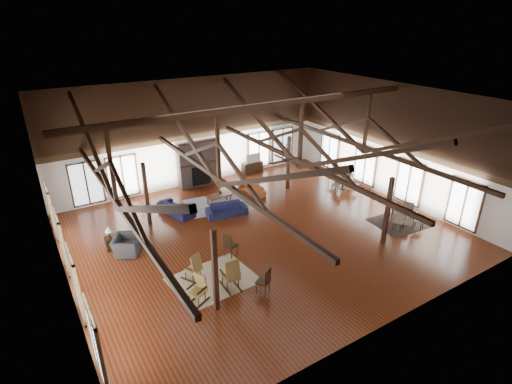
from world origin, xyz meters
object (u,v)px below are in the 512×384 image
tv_console (252,167)px  sofa_orange (252,189)px  sofa_navy_left (176,208)px  armchair (127,245)px  coffee_table (219,196)px  sofa_navy_front (227,210)px  cafe_table_near (404,215)px  cafe_table_far (343,180)px

tv_console → sofa_orange: bearing=-121.8°
sofa_navy_left → armchair: size_ratio=1.85×
sofa_orange → coffee_table: bearing=-92.6°
sofa_navy_front → sofa_orange: (2.39, 1.56, -0.05)m
sofa_navy_left → cafe_table_near: cafe_table_near is taller
sofa_orange → cafe_table_far: size_ratio=0.91×
sofa_navy_front → tv_console: (4.12, 4.34, 0.03)m
sofa_navy_left → sofa_orange: bearing=-104.2°
armchair → cafe_table_near: size_ratio=0.61×
cafe_table_near → cafe_table_far: bearing=82.9°
cafe_table_near → coffee_table: bearing=133.8°
sofa_navy_front → tv_console: 5.99m
sofa_orange → cafe_table_near: cafe_table_near is taller
armchair → cafe_table_near: cafe_table_near is taller
sofa_navy_front → tv_console: size_ratio=1.53×
sofa_navy_front → coffee_table: 1.39m
sofa_navy_front → sofa_orange: 2.86m
coffee_table → tv_console: bearing=31.7°
coffee_table → armchair: armchair is taller
coffee_table → tv_console: (3.84, 2.99, -0.12)m
sofa_orange → coffee_table: 2.14m
armchair → cafe_table_near: bearing=-80.8°
sofa_orange → tv_console: 3.28m
cafe_table_near → sofa_orange: bearing=121.8°
sofa_orange → cafe_table_near: size_ratio=0.91×
sofa_navy_front → cafe_table_near: cafe_table_near is taller
cafe_table_far → sofa_orange: bearing=156.3°
sofa_navy_left → cafe_table_far: (9.22, -1.99, 0.16)m
sofa_navy_left → cafe_table_far: bearing=-117.7°
armchair → tv_console: (9.23, 5.18, -0.04)m
sofa_navy_left → tv_console: 6.81m
armchair → cafe_table_far: size_ratio=0.61×
tv_console → sofa_navy_front: bearing=-133.5°
sofa_navy_left → cafe_table_near: size_ratio=1.13×
armchair → tv_console: armchair is taller
coffee_table → cafe_table_far: 7.15m
coffee_table → tv_console: tv_console is taller
sofa_navy_front → sofa_orange: sofa_navy_front is taller
coffee_table → cafe_table_near: 9.12m
sofa_navy_left → tv_console: size_ratio=1.61×
tv_console → cafe_table_near: bearing=-75.5°
armchair → sofa_navy_front: bearing=-51.0°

